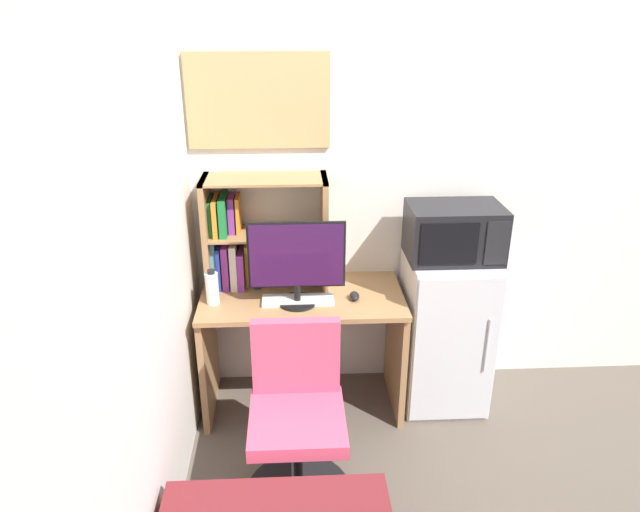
% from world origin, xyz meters
% --- Properties ---
extents(wall_back, '(6.40, 0.04, 2.60)m').
position_xyz_m(wall_back, '(0.40, 0.02, 1.30)').
color(wall_back, silver).
rests_on(wall_back, ground_plane).
extents(wall_left, '(0.04, 4.40, 2.60)m').
position_xyz_m(wall_left, '(-1.62, -1.60, 1.30)').
color(wall_left, silver).
rests_on(wall_left, ground_plane).
extents(desk, '(1.15, 0.59, 0.75)m').
position_xyz_m(desk, '(-0.98, -0.30, 0.51)').
color(desk, '#997047').
rests_on(desk, ground_plane).
extents(hutch_bookshelf, '(0.69, 0.29, 0.64)m').
position_xyz_m(hutch_bookshelf, '(-1.27, -0.13, 1.03)').
color(hutch_bookshelf, '#997047').
rests_on(hutch_bookshelf, desk).
extents(monitor, '(0.52, 0.21, 0.47)m').
position_xyz_m(monitor, '(-1.00, -0.39, 1.00)').
color(monitor, black).
rests_on(monitor, desk).
extents(keyboard, '(0.40, 0.13, 0.02)m').
position_xyz_m(keyboard, '(-1.00, -0.38, 0.76)').
color(keyboard, silver).
rests_on(keyboard, desk).
extents(computer_mouse, '(0.05, 0.09, 0.04)m').
position_xyz_m(computer_mouse, '(-0.69, -0.36, 0.77)').
color(computer_mouse, black).
rests_on(computer_mouse, desk).
extents(water_bottle, '(0.07, 0.07, 0.20)m').
position_xyz_m(water_bottle, '(-1.47, -0.37, 0.84)').
color(water_bottle, silver).
rests_on(water_bottle, desk).
extents(mini_fridge, '(0.48, 0.50, 0.95)m').
position_xyz_m(mini_fridge, '(-0.13, -0.27, 0.47)').
color(mini_fridge, silver).
rests_on(mini_fridge, ground_plane).
extents(microwave, '(0.51, 0.35, 0.30)m').
position_xyz_m(microwave, '(-0.13, -0.27, 1.10)').
color(microwave, black).
rests_on(microwave, mini_fridge).
extents(desk_chair, '(0.52, 0.52, 0.88)m').
position_xyz_m(desk_chair, '(-1.02, -0.98, 0.39)').
color(desk_chair, black).
rests_on(desk_chair, ground_plane).
extents(wall_corkboard, '(0.78, 0.02, 0.51)m').
position_xyz_m(wall_corkboard, '(-1.19, -0.01, 1.78)').
color(wall_corkboard, tan).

